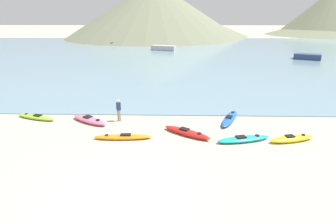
{
  "coord_description": "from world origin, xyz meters",
  "views": [
    {
      "loc": [
        2.19,
        -8.73,
        6.78
      ],
      "look_at": [
        1.75,
        8.33,
        0.5
      ],
      "focal_mm": 28.0,
      "sensor_mm": 36.0,
      "label": 1
    }
  ],
  "objects_px": {
    "kayak_on_sand_6": "(230,118)",
    "person_near_waterline": "(119,109)",
    "kayak_on_sand_2": "(292,139)",
    "moored_boat_2": "(164,48)",
    "kayak_on_sand_1": "(243,139)",
    "kayak_on_sand_5": "(90,120)",
    "moored_boat_1": "(112,43)",
    "kayak_on_sand_3": "(36,117)",
    "kayak_on_sand_4": "(123,137)",
    "moored_boat_0": "(307,57)",
    "kayak_on_sand_0": "(187,132)"
  },
  "relations": [
    {
      "from": "kayak_on_sand_6",
      "to": "moored_boat_0",
      "type": "distance_m",
      "value": 32.52
    },
    {
      "from": "person_near_waterline",
      "to": "moored_boat_1",
      "type": "xyz_separation_m",
      "value": [
        -11.93,
        49.77,
        -0.41
      ]
    },
    {
      "from": "kayak_on_sand_3",
      "to": "kayak_on_sand_1",
      "type": "bearing_deg",
      "value": -12.83
    },
    {
      "from": "kayak_on_sand_3",
      "to": "kayak_on_sand_4",
      "type": "distance_m",
      "value": 7.29
    },
    {
      "from": "kayak_on_sand_3",
      "to": "moored_boat_2",
      "type": "distance_m",
      "value": 39.11
    },
    {
      "from": "kayak_on_sand_0",
      "to": "kayak_on_sand_2",
      "type": "distance_m",
      "value": 6.02
    },
    {
      "from": "kayak_on_sand_4",
      "to": "person_near_waterline",
      "type": "bearing_deg",
      "value": 105.49
    },
    {
      "from": "kayak_on_sand_4",
      "to": "person_near_waterline",
      "type": "distance_m",
      "value": 2.97
    },
    {
      "from": "kayak_on_sand_2",
      "to": "moored_boat_1",
      "type": "height_order",
      "value": "moored_boat_1"
    },
    {
      "from": "moored_boat_2",
      "to": "kayak_on_sand_3",
      "type": "bearing_deg",
      "value": -100.73
    },
    {
      "from": "kayak_on_sand_0",
      "to": "kayak_on_sand_3",
      "type": "xyz_separation_m",
      "value": [
        -10.39,
        2.33,
        -0.03
      ]
    },
    {
      "from": "kayak_on_sand_3",
      "to": "kayak_on_sand_6",
      "type": "distance_m",
      "value": 13.44
    },
    {
      "from": "kayak_on_sand_3",
      "to": "kayak_on_sand_2",
      "type": "bearing_deg",
      "value": -10.49
    },
    {
      "from": "kayak_on_sand_1",
      "to": "kayak_on_sand_4",
      "type": "bearing_deg",
      "value": 179.06
    },
    {
      "from": "kayak_on_sand_1",
      "to": "kayak_on_sand_6",
      "type": "height_order",
      "value": "kayak_on_sand_6"
    },
    {
      "from": "kayak_on_sand_0",
      "to": "moored_boat_1",
      "type": "height_order",
      "value": "moored_boat_1"
    },
    {
      "from": "kayak_on_sand_6",
      "to": "moored_boat_2",
      "type": "distance_m",
      "value": 38.88
    },
    {
      "from": "kayak_on_sand_2",
      "to": "kayak_on_sand_4",
      "type": "xyz_separation_m",
      "value": [
        -9.73,
        0.05,
        -0.04
      ]
    },
    {
      "from": "kayak_on_sand_2",
      "to": "moored_boat_2",
      "type": "height_order",
      "value": "moored_boat_2"
    },
    {
      "from": "kayak_on_sand_2",
      "to": "moored_boat_0",
      "type": "bearing_deg",
      "value": 63.7
    },
    {
      "from": "kayak_on_sand_2",
      "to": "person_near_waterline",
      "type": "height_order",
      "value": "person_near_waterline"
    },
    {
      "from": "kayak_on_sand_6",
      "to": "person_near_waterline",
      "type": "distance_m",
      "value": 7.6
    },
    {
      "from": "moored_boat_0",
      "to": "moored_boat_2",
      "type": "height_order",
      "value": "moored_boat_2"
    },
    {
      "from": "kayak_on_sand_5",
      "to": "moored_boat_1",
      "type": "xyz_separation_m",
      "value": [
        -9.96,
        50.07,
        0.3
      ]
    },
    {
      "from": "kayak_on_sand_3",
      "to": "person_near_waterline",
      "type": "relative_size",
      "value": 2.02
    },
    {
      "from": "kayak_on_sand_6",
      "to": "moored_boat_2",
      "type": "relative_size",
      "value": 0.62
    },
    {
      "from": "kayak_on_sand_1",
      "to": "moored_boat_0",
      "type": "height_order",
      "value": "moored_boat_0"
    },
    {
      "from": "moored_boat_2",
      "to": "kayak_on_sand_0",
      "type": "bearing_deg",
      "value": -85.63
    },
    {
      "from": "kayak_on_sand_2",
      "to": "person_near_waterline",
      "type": "distance_m",
      "value": 10.89
    },
    {
      "from": "kayak_on_sand_3",
      "to": "moored_boat_1",
      "type": "distance_m",
      "value": 49.92
    },
    {
      "from": "kayak_on_sand_2",
      "to": "kayak_on_sand_5",
      "type": "distance_m",
      "value": 12.71
    },
    {
      "from": "kayak_on_sand_1",
      "to": "moored_boat_1",
      "type": "distance_m",
      "value": 56.21
    },
    {
      "from": "kayak_on_sand_4",
      "to": "moored_boat_2",
      "type": "distance_m",
      "value": 41.41
    },
    {
      "from": "kayak_on_sand_5",
      "to": "moored_boat_2",
      "type": "height_order",
      "value": "moored_boat_2"
    },
    {
      "from": "kayak_on_sand_4",
      "to": "kayak_on_sand_3",
      "type": "bearing_deg",
      "value": 155.8
    },
    {
      "from": "kayak_on_sand_1",
      "to": "kayak_on_sand_5",
      "type": "distance_m",
      "value": 10.03
    },
    {
      "from": "kayak_on_sand_4",
      "to": "moored_boat_1",
      "type": "xyz_separation_m",
      "value": [
        -12.7,
        52.54,
        0.35
      ]
    },
    {
      "from": "kayak_on_sand_0",
      "to": "kayak_on_sand_4",
      "type": "relative_size",
      "value": 0.88
    },
    {
      "from": "moored_boat_2",
      "to": "kayak_on_sand_2",
      "type": "bearing_deg",
      "value": -77.62
    },
    {
      "from": "kayak_on_sand_5",
      "to": "kayak_on_sand_6",
      "type": "height_order",
      "value": "kayak_on_sand_5"
    },
    {
      "from": "kayak_on_sand_0",
      "to": "kayak_on_sand_6",
      "type": "distance_m",
      "value": 3.86
    },
    {
      "from": "kayak_on_sand_3",
      "to": "kayak_on_sand_5",
      "type": "bearing_deg",
      "value": -7.45
    },
    {
      "from": "kayak_on_sand_5",
      "to": "person_near_waterline",
      "type": "relative_size",
      "value": 1.91
    },
    {
      "from": "kayak_on_sand_6",
      "to": "moored_boat_2",
      "type": "bearing_deg",
      "value": 99.12
    },
    {
      "from": "moored_boat_0",
      "to": "moored_boat_1",
      "type": "height_order",
      "value": "moored_boat_1"
    },
    {
      "from": "kayak_on_sand_5",
      "to": "kayak_on_sand_6",
      "type": "xyz_separation_m",
      "value": [
        9.52,
        0.55,
        -0.02
      ]
    },
    {
      "from": "kayak_on_sand_1",
      "to": "kayak_on_sand_3",
      "type": "distance_m",
      "value": 13.96
    },
    {
      "from": "kayak_on_sand_1",
      "to": "moored_boat_0",
      "type": "bearing_deg",
      "value": 59.7
    },
    {
      "from": "moored_boat_0",
      "to": "moored_boat_2",
      "type": "bearing_deg",
      "value": 154.97
    },
    {
      "from": "moored_boat_0",
      "to": "moored_boat_2",
      "type": "distance_m",
      "value": 26.53
    }
  ]
}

